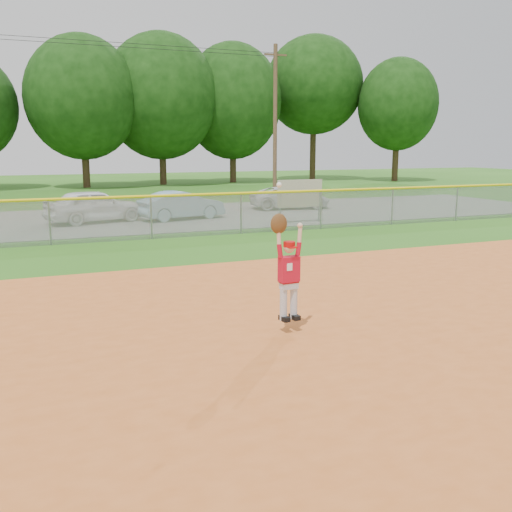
% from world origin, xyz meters
% --- Properties ---
extents(ground, '(120.00, 120.00, 0.00)m').
position_xyz_m(ground, '(0.00, 0.00, 0.00)').
color(ground, '#295F15').
rests_on(ground, ground).
extents(clay_infield, '(24.00, 16.00, 0.04)m').
position_xyz_m(clay_infield, '(0.00, -3.00, 0.02)').
color(clay_infield, '#BF5B22').
rests_on(clay_infield, ground).
extents(parking_strip, '(44.00, 10.00, 0.03)m').
position_xyz_m(parking_strip, '(0.00, 16.00, 0.01)').
color(parking_strip, slate).
rests_on(parking_strip, ground).
extents(car_white_a, '(4.40, 2.74, 1.40)m').
position_xyz_m(car_white_a, '(-1.33, 15.16, 0.73)').
color(car_white_a, white).
rests_on(car_white_a, parking_strip).
extents(car_blue, '(3.94, 2.05, 1.24)m').
position_xyz_m(car_blue, '(2.34, 14.81, 0.65)').
color(car_blue, '#7CA3B9').
rests_on(car_blue, parking_strip).
extents(car_white_b, '(4.34, 2.48, 1.14)m').
position_xyz_m(car_white_b, '(8.65, 16.99, 0.60)').
color(car_white_b, silver).
rests_on(car_white_b, parking_strip).
extents(sponsor_sign, '(2.06, 0.11, 1.83)m').
position_xyz_m(sponsor_sign, '(6.63, 11.78, 1.21)').
color(sponsor_sign, gray).
rests_on(sponsor_sign, ground).
extents(outfield_fence, '(40.06, 0.10, 1.55)m').
position_xyz_m(outfield_fence, '(0.00, 10.00, 0.88)').
color(outfield_fence, gray).
rests_on(outfield_fence, ground).
extents(power_lines, '(19.40, 0.24, 9.00)m').
position_xyz_m(power_lines, '(1.00, 22.00, 4.68)').
color(power_lines, '#4C3823').
rests_on(power_lines, ground).
extents(tree_line, '(62.37, 13.00, 14.43)m').
position_xyz_m(tree_line, '(0.96, 37.90, 7.53)').
color(tree_line, '#422D1C').
rests_on(tree_line, ground).
extents(ballplayer, '(0.62, 0.28, 2.37)m').
position_xyz_m(ballplayer, '(0.04, -1.06, 1.17)').
color(ballplayer, silver).
rests_on(ballplayer, ground).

